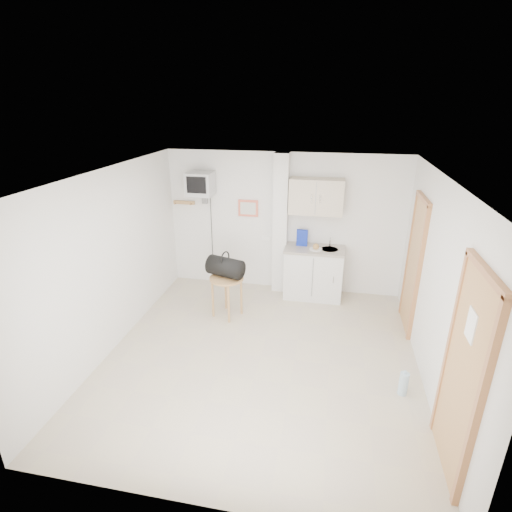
% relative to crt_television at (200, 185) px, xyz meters
% --- Properties ---
extents(ground, '(4.50, 4.50, 0.00)m').
position_rel_crt_television_xyz_m(ground, '(1.45, -2.02, -1.94)').
color(ground, '#B9A993').
rests_on(ground, ground).
extents(room_envelope, '(4.24, 4.54, 2.55)m').
position_rel_crt_television_xyz_m(room_envelope, '(1.69, -1.93, -0.40)').
color(room_envelope, white).
rests_on(room_envelope, ground).
extents(kitchenette, '(1.03, 0.58, 2.10)m').
position_rel_crt_television_xyz_m(kitchenette, '(2.02, -0.02, -1.13)').
color(kitchenette, silver).
rests_on(kitchenette, ground).
extents(crt_television, '(0.44, 0.45, 2.15)m').
position_rel_crt_television_xyz_m(crt_television, '(0.00, 0.00, 0.00)').
color(crt_television, slate).
rests_on(crt_television, ground).
extents(round_table, '(0.55, 0.55, 0.68)m').
position_rel_crt_television_xyz_m(round_table, '(0.70, -1.01, -1.36)').
color(round_table, '#A67D46').
rests_on(round_table, ground).
extents(duffel_bag, '(0.64, 0.47, 0.42)m').
position_rel_crt_television_xyz_m(duffel_bag, '(0.68, -0.96, -1.10)').
color(duffel_bag, black).
rests_on(duffel_bag, round_table).
extents(water_bottle, '(0.11, 0.11, 0.33)m').
position_rel_crt_television_xyz_m(water_bottle, '(3.27, -2.43, -1.79)').
color(water_bottle, '#A3C2D6').
rests_on(water_bottle, ground).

